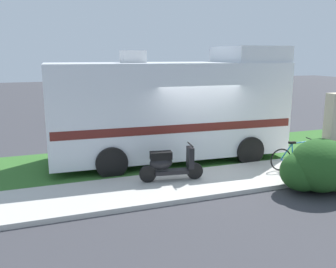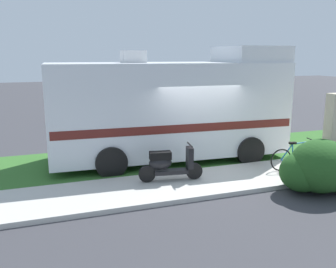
{
  "view_description": "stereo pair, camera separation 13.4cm",
  "coord_description": "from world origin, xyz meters",
  "px_view_note": "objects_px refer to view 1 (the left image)",
  "views": [
    {
      "loc": [
        -4.5,
        -9.47,
        3.37
      ],
      "look_at": [
        -0.89,
        0.3,
        1.1
      ],
      "focal_mm": 38.99,
      "sensor_mm": 36.0,
      "label": 1
    },
    {
      "loc": [
        -4.37,
        -9.51,
        3.37
      ],
      "look_at": [
        -0.89,
        0.3,
        1.1
      ],
      "focal_mm": 38.99,
      "sensor_mm": 36.0,
      "label": 2
    }
  ],
  "objects_px": {
    "bicycle": "(297,157)",
    "motorhome_rv": "(171,108)",
    "pickup_truck_near": "(219,106)",
    "scooter": "(169,164)",
    "pickup_truck_far": "(143,100)"
  },
  "relations": [
    {
      "from": "bicycle",
      "to": "motorhome_rv",
      "type": "bearing_deg",
      "value": 139.33
    },
    {
      "from": "motorhome_rv",
      "to": "pickup_truck_near",
      "type": "distance_m",
      "value": 6.27
    },
    {
      "from": "bicycle",
      "to": "pickup_truck_near",
      "type": "relative_size",
      "value": 0.31
    },
    {
      "from": "scooter",
      "to": "pickup_truck_near",
      "type": "bearing_deg",
      "value": 53.14
    },
    {
      "from": "motorhome_rv",
      "to": "scooter",
      "type": "bearing_deg",
      "value": -112.39
    },
    {
      "from": "pickup_truck_near",
      "to": "bicycle",
      "type": "bearing_deg",
      "value": -100.07
    },
    {
      "from": "bicycle",
      "to": "scooter",
      "type": "bearing_deg",
      "value": 174.52
    },
    {
      "from": "pickup_truck_near",
      "to": "pickup_truck_far",
      "type": "relative_size",
      "value": 1.04
    },
    {
      "from": "pickup_truck_near",
      "to": "pickup_truck_far",
      "type": "height_order",
      "value": "pickup_truck_near"
    },
    {
      "from": "scooter",
      "to": "pickup_truck_far",
      "type": "height_order",
      "value": "pickup_truck_far"
    },
    {
      "from": "motorhome_rv",
      "to": "scooter",
      "type": "height_order",
      "value": "motorhome_rv"
    },
    {
      "from": "scooter",
      "to": "pickup_truck_far",
      "type": "distance_m",
      "value": 11.11
    },
    {
      "from": "scooter",
      "to": "pickup_truck_far",
      "type": "bearing_deg",
      "value": 77.14
    },
    {
      "from": "scooter",
      "to": "pickup_truck_near",
      "type": "height_order",
      "value": "pickup_truck_near"
    },
    {
      "from": "motorhome_rv",
      "to": "pickup_truck_near",
      "type": "relative_size",
      "value": 1.39
    }
  ]
}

